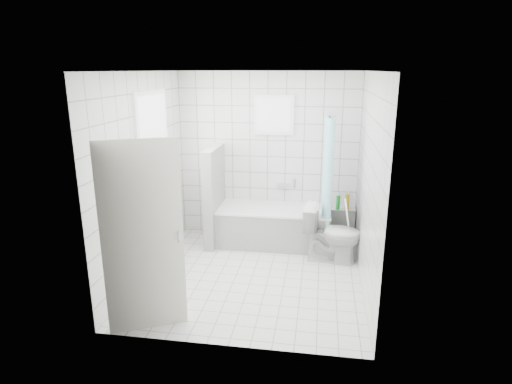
# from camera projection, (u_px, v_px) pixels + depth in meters

# --- Properties ---
(ground) EXTENTS (3.00, 3.00, 0.00)m
(ground) POSITION_uv_depth(u_px,v_px,m) (252.00, 276.00, 5.63)
(ground) COLOR white
(ground) RESTS_ON ground
(ceiling) EXTENTS (3.00, 3.00, 0.00)m
(ceiling) POSITION_uv_depth(u_px,v_px,m) (252.00, 71.00, 4.91)
(ceiling) COLOR white
(ceiling) RESTS_ON ground
(wall_back) EXTENTS (2.80, 0.02, 2.60)m
(wall_back) POSITION_uv_depth(u_px,v_px,m) (268.00, 157.00, 6.70)
(wall_back) COLOR white
(wall_back) RESTS_ON ground
(wall_front) EXTENTS (2.80, 0.02, 2.60)m
(wall_front) POSITION_uv_depth(u_px,v_px,m) (225.00, 222.00, 3.85)
(wall_front) COLOR white
(wall_front) RESTS_ON ground
(wall_left) EXTENTS (0.02, 3.00, 2.60)m
(wall_left) POSITION_uv_depth(u_px,v_px,m) (144.00, 176.00, 5.48)
(wall_left) COLOR white
(wall_left) RESTS_ON ground
(wall_right) EXTENTS (0.02, 3.00, 2.60)m
(wall_right) POSITION_uv_depth(u_px,v_px,m) (369.00, 185.00, 5.07)
(wall_right) COLOR white
(wall_right) RESTS_ON ground
(window_left) EXTENTS (0.01, 0.90, 1.40)m
(window_left) POSITION_uv_depth(u_px,v_px,m) (155.00, 149.00, 5.67)
(window_left) COLOR white
(window_left) RESTS_ON wall_left
(window_back) EXTENTS (0.50, 0.01, 0.50)m
(window_back) POSITION_uv_depth(u_px,v_px,m) (274.00, 115.00, 6.46)
(window_back) COLOR white
(window_back) RESTS_ON wall_back
(window_sill) EXTENTS (0.18, 1.02, 0.08)m
(window_sill) POSITION_uv_depth(u_px,v_px,m) (162.00, 202.00, 5.87)
(window_sill) COLOR white
(window_sill) RESTS_ON wall_left
(door) EXTENTS (0.74, 0.38, 2.00)m
(door) POSITION_uv_depth(u_px,v_px,m) (143.00, 239.00, 4.24)
(door) COLOR silver
(door) RESTS_ON ground
(bathtub) EXTENTS (1.71, 0.77, 0.58)m
(bathtub) POSITION_uv_depth(u_px,v_px,m) (274.00, 226.00, 6.60)
(bathtub) COLOR white
(bathtub) RESTS_ON ground
(partition_wall) EXTENTS (0.15, 0.85, 1.50)m
(partition_wall) POSITION_uv_depth(u_px,v_px,m) (214.00, 196.00, 6.56)
(partition_wall) COLOR white
(partition_wall) RESTS_ON ground
(tiled_ledge) EXTENTS (0.40, 0.24, 0.55)m
(tiled_ledge) POSITION_uv_depth(u_px,v_px,m) (341.00, 225.00, 6.69)
(tiled_ledge) COLOR white
(tiled_ledge) RESTS_ON ground
(toilet) EXTENTS (0.83, 0.53, 0.80)m
(toilet) POSITION_uv_depth(u_px,v_px,m) (332.00, 234.00, 5.99)
(toilet) COLOR white
(toilet) RESTS_ON ground
(curtain_rod) EXTENTS (0.02, 0.80, 0.02)m
(curtain_rod) POSITION_uv_depth(u_px,v_px,m) (332.00, 115.00, 5.98)
(curtain_rod) COLOR silver
(curtain_rod) RESTS_ON wall_back
(shower_curtain) EXTENTS (0.14, 0.48, 1.78)m
(shower_curtain) POSITION_uv_depth(u_px,v_px,m) (329.00, 180.00, 6.11)
(shower_curtain) COLOR #50D7ED
(shower_curtain) RESTS_ON curtain_rod
(tub_faucet) EXTENTS (0.18, 0.06, 0.06)m
(tub_faucet) POSITION_uv_depth(u_px,v_px,m) (283.00, 186.00, 6.74)
(tub_faucet) COLOR silver
(tub_faucet) RESTS_ON wall_back
(sill_bottles) EXTENTS (0.18, 0.74, 0.31)m
(sill_bottles) POSITION_uv_depth(u_px,v_px,m) (162.00, 191.00, 5.82)
(sill_bottles) COLOR pink
(sill_bottles) RESTS_ON window_sill
(ledge_bottles) EXTENTS (0.21, 0.17, 0.26)m
(ledge_bottles) POSITION_uv_depth(u_px,v_px,m) (344.00, 202.00, 6.53)
(ledge_bottles) COLOR yellow
(ledge_bottles) RESTS_ON tiled_ledge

